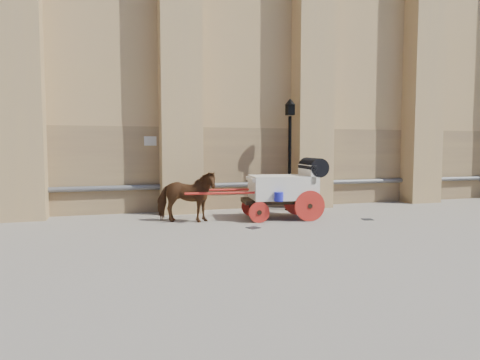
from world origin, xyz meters
name	(u,v)px	position (x,y,z in m)	size (l,w,h in m)	color
ground	(239,230)	(0.00, 0.00, 0.00)	(90.00, 90.00, 0.00)	gray
horse	(186,197)	(-1.17, 1.65, 0.78)	(0.85, 1.86, 1.57)	#553219
carriage	(287,186)	(2.05, 1.42, 1.05)	(4.56, 1.77, 1.94)	black
street_lamp	(290,151)	(2.85, 3.06, 2.15)	(0.38, 0.38, 4.02)	black
drain_grate_near	(253,228)	(0.48, 0.17, 0.01)	(0.32, 0.32, 0.01)	black
drain_grate_far	(368,219)	(4.40, 0.45, 0.01)	(0.32, 0.32, 0.01)	black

